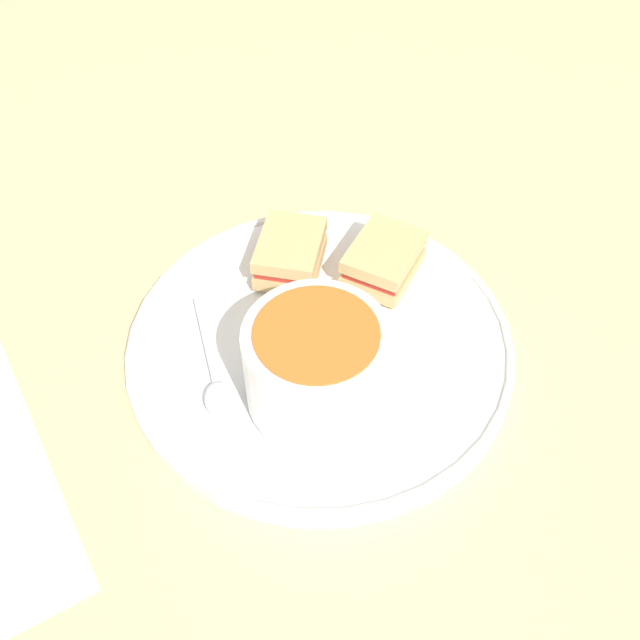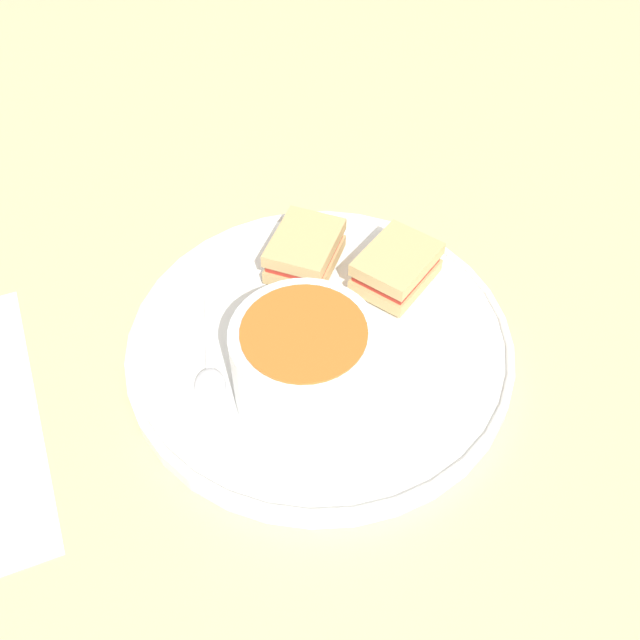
% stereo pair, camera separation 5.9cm
% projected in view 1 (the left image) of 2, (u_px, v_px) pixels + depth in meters
% --- Properties ---
extents(ground_plane, '(2.40, 2.40, 0.00)m').
position_uv_depth(ground_plane, '(320.00, 352.00, 0.62)').
color(ground_plane, '#D1B27F').
extents(plate, '(0.32, 0.32, 0.02)m').
position_uv_depth(plate, '(320.00, 344.00, 0.61)').
color(plate, white).
rests_on(plate, ground_plane).
extents(soup_bowl, '(0.11, 0.11, 0.07)m').
position_uv_depth(soup_bowl, '(317.00, 365.00, 0.54)').
color(soup_bowl, white).
rests_on(soup_bowl, plate).
extents(spoon, '(0.03, 0.13, 0.01)m').
position_uv_depth(spoon, '(218.00, 388.00, 0.57)').
color(spoon, silver).
rests_on(spoon, plate).
extents(sandwich_half_near, '(0.09, 0.09, 0.03)m').
position_uv_depth(sandwich_half_near, '(384.00, 260.00, 0.64)').
color(sandwich_half_near, tan).
rests_on(sandwich_half_near, plate).
extents(sandwich_half_far, '(0.08, 0.09, 0.03)m').
position_uv_depth(sandwich_half_far, '(290.00, 253.00, 0.65)').
color(sandwich_half_far, tan).
rests_on(sandwich_half_far, plate).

